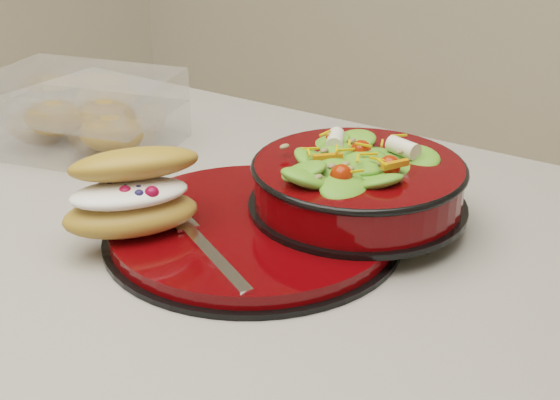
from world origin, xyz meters
The scene contains 5 objects.
dinner_plate centered at (-0.01, 0.00, 0.91)m, with size 0.30×0.30×0.02m.
salad_bowl centered at (0.07, 0.09, 0.96)m, with size 0.23×0.23×0.10m.
croissant centered at (-0.09, -0.08, 0.96)m, with size 0.14×0.16×0.08m.
fork centered at (-0.01, -0.07, 0.92)m, with size 0.16×0.10×0.00m.
pastry_box centered at (-0.34, 0.09, 0.94)m, with size 0.27×0.22×0.09m.
Camera 1 is at (0.41, -0.57, 1.27)m, focal length 50.00 mm.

